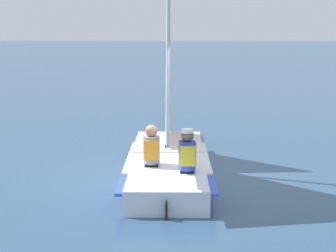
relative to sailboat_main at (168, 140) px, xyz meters
The scene contains 4 objects.
ground_plane 0.74m from the sailboat_main, 85.85° to the right, with size 260.00×260.00×0.00m, color #2D4C6B.
sailboat_main is the anchor object (origin of this frame).
sailor_helm 0.68m from the sailboat_main, 68.18° to the left, with size 0.32×0.36×1.16m.
sailor_crew 1.05m from the sailboat_main, 113.39° to the left, with size 0.32×0.36×1.16m.
Camera 1 is at (-0.74, 8.82, 2.80)m, focal length 50.00 mm.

